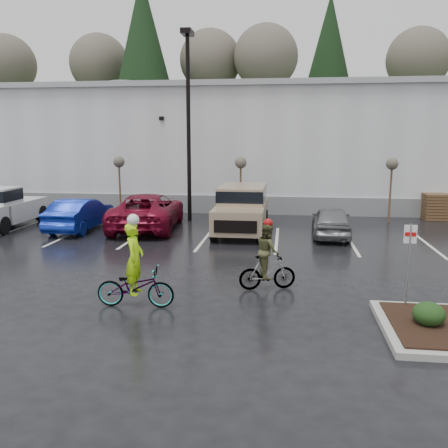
# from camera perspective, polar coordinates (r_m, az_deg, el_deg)

# --- Properties ---
(ground) EXTENTS (120.00, 120.00, 0.00)m
(ground) POSITION_cam_1_polar(r_m,az_deg,el_deg) (12.16, 3.20, -9.97)
(ground) COLOR black
(ground) RESTS_ON ground
(warehouse) EXTENTS (60.50, 15.50, 7.20)m
(warehouse) POSITION_cam_1_polar(r_m,az_deg,el_deg) (33.37, 6.12, 9.46)
(warehouse) COLOR silver
(warehouse) RESTS_ON ground
(wooded_ridge) EXTENTS (80.00, 25.00, 6.00)m
(wooded_ridge) POSITION_cam_1_polar(r_m,az_deg,el_deg) (56.38, 6.69, 9.22)
(wooded_ridge) COLOR #1E3616
(wooded_ridge) RESTS_ON ground
(lamppost) EXTENTS (0.50, 1.00, 9.22)m
(lamppost) POSITION_cam_1_polar(r_m,az_deg,el_deg) (23.89, -4.32, 13.96)
(lamppost) COLOR black
(lamppost) RESTS_ON ground
(sapling_west) EXTENTS (0.60, 0.60, 3.20)m
(sapling_west) POSITION_cam_1_polar(r_m,az_deg,el_deg) (25.95, -12.52, 6.93)
(sapling_west) COLOR #4E3A1F
(sapling_west) RESTS_ON ground
(sapling_mid) EXTENTS (0.60, 0.60, 3.20)m
(sapling_mid) POSITION_cam_1_polar(r_m,az_deg,el_deg) (24.52, 2.03, 6.98)
(sapling_mid) COLOR #4E3A1F
(sapling_mid) RESTS_ON ground
(sapling_east) EXTENTS (0.60, 0.60, 3.20)m
(sapling_east) POSITION_cam_1_polar(r_m,az_deg,el_deg) (24.96, 19.55, 6.44)
(sapling_east) COLOR #4E3A1F
(sapling_east) RESTS_ON ground
(pallet_stack_a) EXTENTS (1.20, 1.20, 1.35)m
(pallet_stack_a) POSITION_cam_1_polar(r_m,az_deg,el_deg) (26.75, 24.08, 1.94)
(pallet_stack_a) COLOR #4E3A1F
(pallet_stack_a) RESTS_ON ground
(shrub_a) EXTENTS (0.70, 0.70, 0.52)m
(shrub_a) POSITION_cam_1_polar(r_m,az_deg,el_deg) (11.51, 23.42, -9.90)
(shrub_a) COLOR black
(shrub_a) RESTS_ON curb_island
(fire_lane_sign) EXTENTS (0.30, 0.05, 2.20)m
(fire_lane_sign) POSITION_cam_1_polar(r_m,az_deg,el_deg) (12.28, 21.35, -3.63)
(fire_lane_sign) COLOR gray
(fire_lane_sign) RESTS_ON ground
(pickup_white) EXTENTS (2.10, 5.20, 1.96)m
(pickup_white) POSITION_cam_1_polar(r_m,az_deg,el_deg) (24.74, -24.70, 1.98)
(pickup_white) COLOR silver
(pickup_white) RESTS_ON ground
(car_blue) EXTENTS (1.64, 4.49, 1.47)m
(car_blue) POSITION_cam_1_polar(r_m,az_deg,el_deg) (22.69, -16.89, 1.17)
(car_blue) COLOR navy
(car_blue) RESTS_ON ground
(car_red) EXTENTS (3.22, 6.15, 1.65)m
(car_red) POSITION_cam_1_polar(r_m,az_deg,el_deg) (22.25, -9.16, 1.55)
(car_red) COLOR maroon
(car_red) RESTS_ON ground
(suv_tan) EXTENTS (2.20, 5.10, 2.06)m
(suv_tan) POSITION_cam_1_polar(r_m,az_deg,el_deg) (21.00, 2.10, 1.71)
(suv_tan) COLOR gray
(suv_tan) RESTS_ON ground
(car_grey) EXTENTS (1.71, 3.96, 1.33)m
(car_grey) POSITION_cam_1_polar(r_m,az_deg,el_deg) (20.74, 12.76, 0.32)
(car_grey) COLOR slate
(car_grey) RESTS_ON ground
(cyclist_hivis) EXTENTS (1.99, 0.77, 2.38)m
(cyclist_hivis) POSITION_cam_1_polar(r_m,az_deg,el_deg) (12.17, -10.63, -6.47)
(cyclist_hivis) COLOR #3F3F44
(cyclist_hivis) RESTS_ON ground
(cyclist_olive) EXTENTS (1.62, 0.88, 2.03)m
(cyclist_olive) POSITION_cam_1_polar(r_m,az_deg,el_deg) (13.34, 5.26, -4.72)
(cyclist_olive) COLOR #3F3F44
(cyclist_olive) RESTS_ON ground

